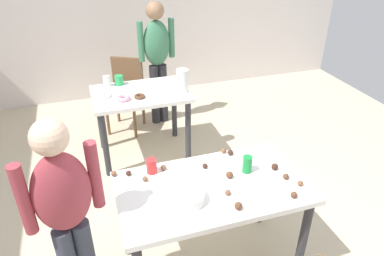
% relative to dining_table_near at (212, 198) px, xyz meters
% --- Properties ---
extents(ground_plane, '(6.40, 6.40, 0.00)m').
position_rel_dining_table_near_xyz_m(ground_plane, '(0.12, 0.15, -0.65)').
color(ground_plane, beige).
extents(wall_back, '(6.40, 0.10, 2.60)m').
position_rel_dining_table_near_xyz_m(wall_back, '(0.12, 3.35, 0.65)').
color(wall_back, silver).
rests_on(wall_back, ground_plane).
extents(dining_table_near, '(1.25, 0.71, 0.75)m').
position_rel_dining_table_near_xyz_m(dining_table_near, '(0.00, 0.00, 0.00)').
color(dining_table_near, white).
rests_on(dining_table_near, ground_plane).
extents(dining_table_far, '(0.97, 0.67, 0.75)m').
position_rel_dining_table_near_xyz_m(dining_table_far, '(-0.17, 1.63, -0.02)').
color(dining_table_far, white).
rests_on(dining_table_far, ground_plane).
extents(chair_far_table, '(0.54, 0.54, 0.87)m').
position_rel_dining_table_near_xyz_m(chair_far_table, '(-0.23, 2.31, -0.15)').
color(chair_far_table, brown).
rests_on(chair_far_table, ground_plane).
extents(person_girl_near, '(0.45, 0.28, 1.43)m').
position_rel_dining_table_near_xyz_m(person_girl_near, '(-0.90, -0.07, 0.20)').
color(person_girl_near, '#383D4C').
rests_on(person_girl_near, ground_plane).
extents(person_adult_far, '(0.46, 0.24, 1.50)m').
position_rel_dining_table_near_xyz_m(person_adult_far, '(0.17, 2.32, 0.25)').
color(person_adult_far, '#28282D').
rests_on(person_adult_far, ground_plane).
extents(mixing_bowl, '(0.22, 0.22, 0.07)m').
position_rel_dining_table_near_xyz_m(mixing_bowl, '(-0.20, -0.10, 0.14)').
color(mixing_bowl, white).
rests_on(mixing_bowl, dining_table_near).
extents(soda_can, '(0.07, 0.07, 0.12)m').
position_rel_dining_table_near_xyz_m(soda_can, '(0.28, 0.07, 0.17)').
color(soda_can, '#198438').
rests_on(soda_can, dining_table_near).
extents(fork_near, '(0.17, 0.02, 0.01)m').
position_rel_dining_table_near_xyz_m(fork_near, '(-0.15, 0.19, 0.11)').
color(fork_near, silver).
rests_on(fork_near, dining_table_near).
extents(cup_near_0, '(0.07, 0.07, 0.11)m').
position_rel_dining_table_near_xyz_m(cup_near_0, '(-0.35, 0.26, 0.16)').
color(cup_near_0, red).
rests_on(cup_near_0, dining_table_near).
extents(cake_ball_0, '(0.04, 0.04, 0.04)m').
position_rel_dining_table_near_xyz_m(cake_ball_0, '(-0.41, 0.18, 0.12)').
color(cake_ball_0, brown).
rests_on(cake_ball_0, dining_table_near).
extents(cake_ball_1, '(0.04, 0.04, 0.04)m').
position_rel_dining_table_near_xyz_m(cake_ball_1, '(0.02, 0.20, 0.12)').
color(cake_ball_1, '#3D2319').
rests_on(cake_ball_1, dining_table_near).
extents(cake_ball_2, '(0.04, 0.04, 0.04)m').
position_rel_dining_table_near_xyz_m(cake_ball_2, '(-0.60, 0.30, 0.12)').
color(cake_ball_2, brown).
rests_on(cake_ball_2, dining_table_near).
extents(cake_ball_3, '(0.05, 0.05, 0.05)m').
position_rel_dining_table_near_xyz_m(cake_ball_3, '(0.14, 0.04, 0.13)').
color(cake_ball_3, brown).
rests_on(cake_ball_3, dining_table_near).
extents(cake_ball_4, '(0.04, 0.04, 0.04)m').
position_rel_dining_table_near_xyz_m(cake_ball_4, '(0.22, 0.33, 0.12)').
color(cake_ball_4, brown).
rests_on(cake_ball_4, dining_table_near).
extents(cake_ball_5, '(0.04, 0.04, 0.04)m').
position_rel_dining_table_near_xyz_m(cake_ball_5, '(0.55, -0.18, 0.12)').
color(cake_ball_5, brown).
rests_on(cake_ball_5, dining_table_near).
extents(cake_ball_6, '(0.04, 0.04, 0.04)m').
position_rel_dining_table_near_xyz_m(cake_ball_6, '(0.06, -0.12, 0.12)').
color(cake_ball_6, brown).
rests_on(cake_ball_6, dining_table_near).
extents(cake_ball_7, '(0.04, 0.04, 0.04)m').
position_rel_dining_table_near_xyz_m(cake_ball_7, '(0.25, 0.29, 0.13)').
color(cake_ball_7, '#3D2319').
rests_on(cake_ball_7, dining_table_near).
extents(cake_ball_8, '(0.04, 0.04, 0.04)m').
position_rel_dining_table_near_xyz_m(cake_ball_8, '(0.49, -0.09, 0.12)').
color(cake_ball_8, brown).
rests_on(cake_ball_8, dining_table_near).
extents(cake_ball_9, '(0.05, 0.05, 0.05)m').
position_rel_dining_table_near_xyz_m(cake_ball_9, '(0.48, 0.03, 0.13)').
color(cake_ball_9, '#3D2319').
rests_on(cake_ball_9, dining_table_near).
extents(cake_ball_10, '(0.04, 0.04, 0.04)m').
position_rel_dining_table_near_xyz_m(cake_ball_10, '(-0.26, 0.27, 0.12)').
color(cake_ball_10, brown).
rests_on(cake_ball_10, dining_table_near).
extents(cake_ball_11, '(0.04, 0.04, 0.04)m').
position_rel_dining_table_near_xyz_m(cake_ball_11, '(-0.51, 0.28, 0.12)').
color(cake_ball_11, '#3D2319').
rests_on(cake_ball_11, dining_table_near).
extents(cake_ball_12, '(0.04, 0.04, 0.04)m').
position_rel_dining_table_near_xyz_m(cake_ball_12, '(0.44, -0.27, 0.13)').
color(cake_ball_12, brown).
rests_on(cake_ball_12, dining_table_near).
extents(cake_ball_13, '(0.05, 0.05, 0.05)m').
position_rel_dining_table_near_xyz_m(cake_ball_13, '(0.07, -0.26, 0.13)').
color(cake_ball_13, brown).
rests_on(cake_ball_13, dining_table_near).
extents(pitcher_far, '(0.13, 0.13, 0.24)m').
position_rel_dining_table_near_xyz_m(pitcher_far, '(0.25, 1.51, 0.22)').
color(pitcher_far, white).
rests_on(pitcher_far, dining_table_far).
extents(cup_far_0, '(0.07, 0.07, 0.11)m').
position_rel_dining_table_near_xyz_m(cup_far_0, '(-0.47, 1.88, 0.16)').
color(cup_far_0, white).
rests_on(cup_far_0, dining_table_far).
extents(cup_far_1, '(0.09, 0.09, 0.10)m').
position_rel_dining_table_near_xyz_m(cup_far_1, '(-0.35, 1.88, 0.16)').
color(cup_far_1, green).
rests_on(cup_far_1, dining_table_far).
extents(donut_far_0, '(0.11, 0.11, 0.03)m').
position_rel_dining_table_near_xyz_m(donut_far_0, '(-0.20, 1.49, 0.12)').
color(donut_far_0, brown).
rests_on(donut_far_0, dining_table_far).
extents(donut_far_1, '(0.12, 0.12, 0.04)m').
position_rel_dining_table_near_xyz_m(donut_far_1, '(-0.52, 1.62, 0.12)').
color(donut_far_1, white).
rests_on(donut_far_1, dining_table_far).
extents(donut_far_2, '(0.13, 0.13, 0.04)m').
position_rel_dining_table_near_xyz_m(donut_far_2, '(0.24, 1.80, 0.12)').
color(donut_far_2, white).
rests_on(donut_far_2, dining_table_far).
extents(donut_far_3, '(0.14, 0.14, 0.04)m').
position_rel_dining_table_near_xyz_m(donut_far_3, '(-0.36, 1.49, 0.12)').
color(donut_far_3, pink).
rests_on(donut_far_3, dining_table_far).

